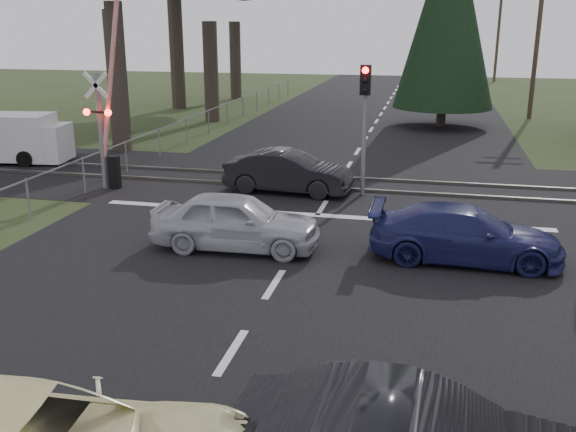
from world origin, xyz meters
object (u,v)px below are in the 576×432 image
(traffic_signal_center, at_px, (365,108))
(utility_pole_far, at_px, (499,29))
(dark_car_far, at_px, (289,172))
(utility_pole_mid, at_px, (538,34))
(white_van, at_px, (8,138))
(blue_sedan, at_px, (465,234))
(silver_car, at_px, (236,221))
(crossing_signal, at_px, (107,127))

(traffic_signal_center, distance_m, utility_pole_far, 44.99)
(traffic_signal_center, xyz_separation_m, dark_car_far, (-2.38, -0.10, -2.13))
(utility_pole_mid, distance_m, white_van, 27.98)
(utility_pole_mid, bearing_deg, blue_sedan, -100.44)
(silver_car, bearing_deg, utility_pole_far, -12.85)
(crossing_signal, bearing_deg, blue_sedan, -21.48)
(dark_car_far, xyz_separation_m, white_van, (-11.88, 2.25, 0.29))
(crossing_signal, xyz_separation_m, silver_car, (5.83, -4.79, -1.36))
(crossing_signal, relative_size, utility_pole_far, 0.77)
(traffic_signal_center, bearing_deg, crossing_signal, -173.85)
(silver_car, height_order, blue_sedan, silver_car)
(silver_car, distance_m, dark_car_far, 5.58)
(dark_car_far, bearing_deg, utility_pole_mid, -21.99)
(crossing_signal, bearing_deg, utility_pole_far, 70.77)
(traffic_signal_center, xyz_separation_m, silver_car, (-2.44, -5.68, -2.11))
(utility_pole_far, xyz_separation_m, white_van, (-21.76, -42.17, -3.76))
(utility_pole_far, height_order, white_van, utility_pole_far)
(utility_pole_far, bearing_deg, blue_sedan, -95.22)
(dark_car_far, bearing_deg, crossing_signal, 102.63)
(silver_car, bearing_deg, dark_car_far, -2.19)
(blue_sedan, bearing_deg, traffic_signal_center, 29.79)
(crossing_signal, relative_size, blue_sedan, 1.59)
(utility_pole_far, distance_m, silver_car, 51.14)
(utility_pole_mid, height_order, blue_sedan, utility_pole_mid)
(utility_pole_mid, relative_size, silver_car, 2.20)
(traffic_signal_center, relative_size, blue_sedan, 0.93)
(dark_car_far, relative_size, white_van, 0.81)
(utility_pole_mid, xyz_separation_m, white_van, (-21.76, -17.17, -3.76))
(traffic_signal_center, bearing_deg, blue_sedan, -60.86)
(dark_car_far, distance_m, white_van, 12.09)
(crossing_signal, height_order, white_van, crossing_signal)
(utility_pole_far, bearing_deg, silver_car, -101.25)
(silver_car, bearing_deg, utility_pole_mid, -23.29)
(crossing_signal, distance_m, white_van, 6.80)
(utility_pole_mid, bearing_deg, white_van, -141.72)
(utility_pole_mid, bearing_deg, silver_car, -111.69)
(utility_pole_mid, height_order, silver_car, utility_pole_mid)
(crossing_signal, distance_m, blue_sedan, 12.16)
(blue_sedan, height_order, dark_car_far, dark_car_far)
(crossing_signal, relative_size, traffic_signal_center, 1.70)
(utility_pole_far, distance_m, dark_car_far, 45.69)
(crossing_signal, height_order, traffic_signal_center, crossing_signal)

